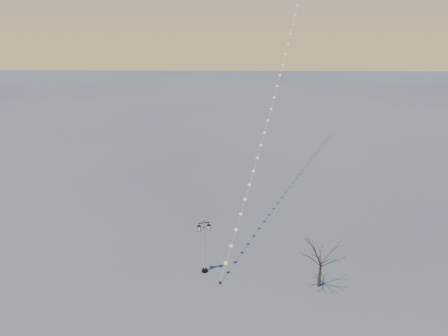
{
  "coord_description": "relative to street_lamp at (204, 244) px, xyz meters",
  "views": [
    {
      "loc": [
        0.9,
        -27.49,
        20.29
      ],
      "look_at": [
        0.12,
        6.91,
        7.77
      ],
      "focal_mm": 32.64,
      "sensor_mm": 36.0,
      "label": 1
    }
  ],
  "objects": [
    {
      "name": "kite_train",
      "position": [
        7.63,
        18.94,
        12.65
      ],
      "size": [
        13.14,
        41.81,
        30.87
      ],
      "rotation": [
        0.0,
        0.0,
        0.38
      ],
      "color": "black",
      "rests_on": "ground"
    },
    {
      "name": "bare_tree",
      "position": [
        9.39,
        -1.8,
        0.19
      ],
      "size": [
        2.5,
        2.5,
        4.15
      ],
      "rotation": [
        0.0,
        0.0,
        -0.28
      ],
      "color": "#352B24",
      "rests_on": "ground"
    },
    {
      "name": "street_lamp",
      "position": [
        0.0,
        0.0,
        0.0
      ],
      "size": [
        1.21,
        0.63,
        4.86
      ],
      "rotation": [
        0.0,
        0.0,
        0.25
      ],
      "color": "black",
      "rests_on": "ground"
    },
    {
      "name": "ground",
      "position": [
        1.42,
        -2.22,
        -2.69
      ],
      "size": [
        300.0,
        300.0,
        0.0
      ],
      "primitive_type": "plane",
      "color": "#4B4C4C",
      "rests_on": "ground"
    }
  ]
}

